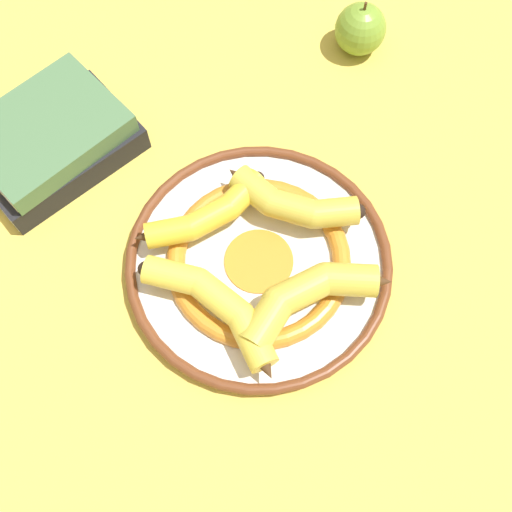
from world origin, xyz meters
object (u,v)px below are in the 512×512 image
(banana_a, at_px, (205,216))
(apple, at_px, (360,29))
(banana_d, at_px, (217,306))
(banana_b, at_px, (291,203))
(book_stack, at_px, (52,143))
(banana_c, at_px, (309,295))
(decorative_bowl, at_px, (256,262))

(banana_a, height_order, apple, apple)
(banana_a, distance_m, banana_d, 0.12)
(banana_b, bearing_deg, apple, 87.64)
(banana_a, bearing_deg, apple, 24.19)
(apple, bearing_deg, banana_d, -132.78)
(book_stack, relative_size, apple, 2.83)
(book_stack, bearing_deg, banana_b, 119.35)
(banana_b, relative_size, banana_c, 0.78)
(banana_c, height_order, book_stack, same)
(decorative_bowl, distance_m, banana_a, 0.09)
(banana_a, relative_size, banana_d, 0.96)
(banana_a, xyz_separation_m, book_stack, (-0.16, 0.17, -0.01))
(banana_b, xyz_separation_m, book_stack, (-0.27, 0.19, -0.01))
(banana_b, bearing_deg, book_stack, -179.20)
(banana_a, xyz_separation_m, apple, (0.30, 0.23, -0.01))
(banana_d, distance_m, book_stack, 0.32)
(banana_a, height_order, banana_c, banana_c)
(decorative_bowl, height_order, banana_c, banana_c)
(banana_b, bearing_deg, banana_a, -152.97)
(banana_b, bearing_deg, banana_d, -105.35)
(decorative_bowl, height_order, book_stack, book_stack)
(banana_a, distance_m, banana_b, 0.11)
(banana_d, bearing_deg, apple, -75.42)
(banana_c, bearing_deg, book_stack, -61.01)
(decorative_bowl, distance_m, apple, 0.39)
(apple, bearing_deg, book_stack, -173.40)
(decorative_bowl, height_order, apple, apple)
(banana_d, height_order, apple, apple)
(banana_d, bearing_deg, banana_a, -42.19)
(banana_a, relative_size, banana_b, 1.15)
(book_stack, bearing_deg, apple, 161.14)
(decorative_bowl, distance_m, banana_c, 0.09)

